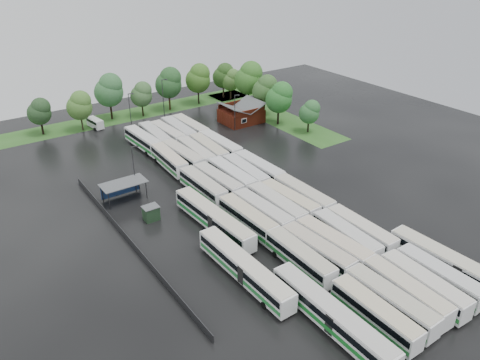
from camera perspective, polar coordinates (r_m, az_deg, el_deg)
ground at (r=80.22m, az=3.77°, el=-5.22°), size 160.00×160.00×0.00m
brick_building at (r=123.27m, az=0.16°, el=7.90°), size 10.07×8.60×5.39m
wash_shed at (r=88.22m, az=-14.09°, el=-0.57°), size 8.20×4.20×3.58m
utility_hut at (r=81.64m, az=-10.79°, el=-3.97°), size 2.70×2.20×2.62m
grass_strip_north at (r=132.50m, az=-13.35°, el=7.72°), size 80.00×10.00×0.01m
grass_strip_east at (r=129.61m, az=3.80°, el=7.97°), size 10.00×50.00×0.01m
west_fence at (r=76.59m, az=-13.33°, el=-7.22°), size 0.10×50.00×1.20m
bus_r0c0 at (r=62.40m, az=16.14°, el=-15.37°), size 2.90×12.79×3.55m
bus_r0c1 at (r=64.50m, az=17.85°, el=-13.93°), size 2.91×13.17×3.66m
bus_r0c2 at (r=66.66m, az=19.56°, el=-12.71°), size 3.24×13.14×3.63m
bus_r0c3 at (r=68.52m, az=21.50°, el=-11.86°), size 3.32×13.13×3.63m
bus_r0c4 at (r=70.90m, az=23.13°, el=-10.79°), size 2.77×12.75×3.55m
bus_r1c0 at (r=69.35m, az=7.32°, el=-9.33°), size 2.95×12.96×3.60m
bus_r1c1 at (r=70.98m, az=9.39°, el=-8.51°), size 3.42×13.12×3.62m
bus_r1c2 at (r=72.64m, az=11.26°, el=-7.70°), size 3.52×13.55×3.74m
bus_r1c3 at (r=74.95m, az=12.81°, el=-6.73°), size 3.37×13.05×3.60m
bus_r1c4 at (r=76.88m, az=14.50°, el=-6.01°), size 2.85×12.88×3.58m
bus_r2c0 at (r=77.51m, az=0.96°, el=-4.68°), size 3.07×13.16×3.65m
bus_r2c1 at (r=79.17m, az=2.75°, el=-3.95°), size 3.23×13.23×3.66m
bus_r2c2 at (r=81.05m, az=4.46°, el=-3.17°), size 2.95×13.42×3.73m
bus_r2c3 at (r=82.86m, az=6.01°, el=-2.56°), size 3.35×12.99×3.58m
bus_r2c4 at (r=84.56m, az=7.75°, el=-1.95°), size 2.98×13.39×3.72m
bus_r3c0 at (r=87.50m, az=-4.55°, el=-0.74°), size 2.90×13.02×3.62m
bus_r3c1 at (r=88.87m, az=-2.72°, el=-0.20°), size 3.34×13.15×3.63m
bus_r3c2 at (r=90.72m, az=-1.03°, el=0.46°), size 2.93×13.30×3.70m
bus_r3c3 at (r=92.11m, az=0.65°, el=0.89°), size 3.30×13.18×3.64m
bus_r3c4 at (r=93.73m, az=2.30°, el=1.39°), size 3.05×13.34×3.70m
bus_r4c0 at (r=98.67m, az=-8.61°, el=2.44°), size 3.33×13.02×3.59m
bus_r4c1 at (r=99.90m, az=-7.00°, el=2.92°), size 3.30×13.36×3.69m
bus_r4c2 at (r=101.07m, az=-5.39°, el=3.29°), size 3.35×13.17×3.64m
bus_r4c3 at (r=102.45m, az=-3.87°, el=3.72°), size 3.49×13.46×3.71m
bus_r4c4 at (r=104.14m, az=-2.42°, el=4.18°), size 3.06×13.47×3.74m
bus_r5c0 at (r=109.53m, az=-11.78°, el=4.79°), size 3.36×13.25×3.66m
bus_r5c1 at (r=111.08m, az=-10.32°, el=5.26°), size 3.39×13.28×3.67m
bus_r5c2 at (r=112.05m, az=-8.83°, el=5.55°), size 3.10×12.90×3.57m
bus_r5c3 at (r=113.49m, az=-7.50°, el=5.99°), size 3.20×13.51×3.74m
bus_r5c4 at (r=115.00m, az=-6.09°, el=6.36°), size 3.06×13.40×3.72m
artic_bus_west_a at (r=60.78m, az=11.07°, el=-15.94°), size 2.97×19.60×3.63m
artic_bus_west_b at (r=77.50m, az=-3.21°, el=-4.73°), size 3.57×19.59×3.62m
artic_bus_west_c at (r=66.75m, az=0.52°, el=-10.72°), size 3.00×19.43×3.60m
artic_bus_east at (r=73.31m, az=24.71°, el=-9.68°), size 3.56×19.95×3.69m
minibus at (r=125.17m, az=-17.24°, el=6.69°), size 2.80×5.71×2.39m
tree_north_0 at (r=123.65m, az=-23.23°, el=7.72°), size 5.62×5.61×9.29m
tree_north_1 at (r=122.63m, az=-18.95°, el=8.63°), size 6.19×6.19×10.25m
tree_north_2 at (r=128.26m, az=-15.64°, el=10.54°), size 7.47×7.47×12.38m
tree_north_3 at (r=129.01m, az=-11.88°, el=10.22°), size 5.77×5.77×9.55m
tree_north_4 at (r=132.43m, az=-8.64°, el=11.67°), size 7.28×7.28×12.05m
tree_north_5 at (r=136.66m, az=-5.08°, el=12.28°), size 7.10×7.10×11.76m
tree_north_6 at (r=142.21m, az=-1.98°, el=12.62°), size 6.31×6.31×10.45m
tree_east_0 at (r=116.68m, az=8.54°, el=8.24°), size 5.01×5.00×8.29m
tree_east_1 at (r=120.58m, az=4.88°, el=10.03°), size 6.78×6.78×11.23m
tree_east_2 at (r=127.41m, az=3.13°, el=11.00°), size 6.67×6.67×11.04m
tree_east_3 at (r=133.24m, az=1.15°, el=12.36°), size 7.89×7.89×13.06m
tree_east_4 at (r=140.94m, az=-1.08°, el=12.14°), size 5.51×5.51×9.12m
lamp_post_ne at (r=116.43m, az=-0.59°, el=8.50°), size 1.41×0.28×9.17m
lamp_post_nw at (r=89.19m, az=-12.77°, el=1.68°), size 1.44×0.28×9.36m
lamp_post_back_w at (r=119.20m, az=-13.22°, el=8.36°), size 1.48×0.29×9.64m
lamp_post_back_e at (r=124.84m, az=-9.31°, el=9.97°), size 1.68×0.33×10.94m
puddle_0 at (r=68.40m, az=12.18°, el=-12.52°), size 6.42×6.42×0.01m
puddle_1 at (r=71.89m, az=18.60°, el=-11.24°), size 4.24×4.24×0.01m
puddle_2 at (r=77.78m, az=-3.13°, el=-6.35°), size 4.55×4.55×0.01m
puddle_3 at (r=82.46m, az=6.79°, el=-4.37°), size 4.06×4.06×0.01m
puddle_4 at (r=80.12m, az=19.03°, el=-6.92°), size 2.35×2.35×0.01m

